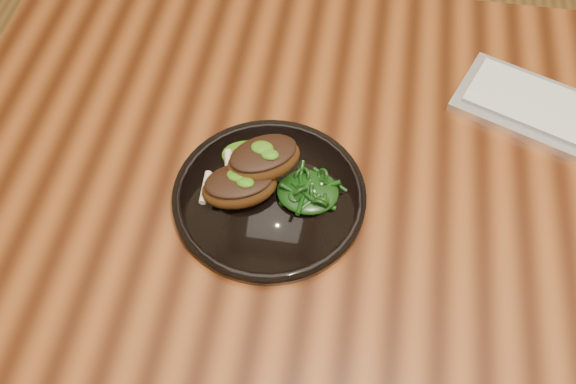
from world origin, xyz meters
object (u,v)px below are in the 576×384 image
object	(u,v)px
plate	(269,196)
lamb_chop_front	(239,186)
greens_heap	(308,190)
desk	(469,213)

from	to	relation	value
plate	lamb_chop_front	distance (m)	0.05
plate	lamb_chop_front	size ratio (longest dim) A/B	2.22
lamb_chop_front	greens_heap	size ratio (longest dim) A/B	1.42
plate	greens_heap	bearing A→B (deg)	5.19
plate	lamb_chop_front	xyz separation A→B (m)	(-0.04, -0.01, 0.03)
desk	plate	bearing A→B (deg)	-165.04
desk	greens_heap	size ratio (longest dim) A/B	18.78
lamb_chop_front	desk	bearing A→B (deg)	14.83
desk	greens_heap	bearing A→B (deg)	-163.01
desk	lamb_chop_front	bearing A→B (deg)	-165.17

